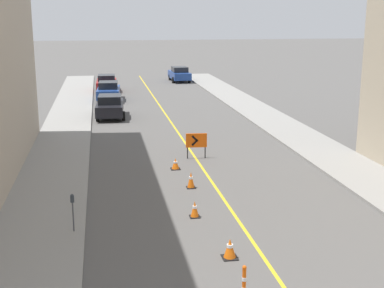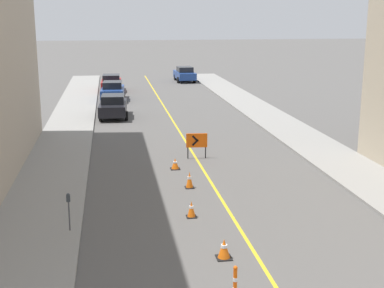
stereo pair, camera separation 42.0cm
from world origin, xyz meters
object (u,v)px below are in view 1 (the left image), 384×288
object	(u,v)px
traffic_cone_third	(230,249)
arrow_barricade_primary	(196,141)
parked_car_opposite_side	(179,74)
parking_meter_near_curb	(73,205)
traffic_cone_farthest	(175,164)
traffic_cone_fourth	(195,209)
parked_car_curb_near	(110,106)
parked_car_curb_far	(107,83)
parked_car_curb_mid	(108,91)
traffic_cone_fifth	(191,180)

from	to	relation	value
traffic_cone_third	arrow_barricade_primary	xyz separation A→B (m)	(1.03, 11.24, 0.57)
arrow_barricade_primary	parked_car_opposite_side	distance (m)	31.54
parking_meter_near_curb	traffic_cone_farthest	bearing A→B (deg)	58.16
traffic_cone_fourth	parked_car_curb_near	size ratio (longest dim) A/B	0.13
traffic_cone_fourth	parked_car_curb_far	xyz separation A→B (m)	(-2.53, 32.57, 0.51)
arrow_barricade_primary	traffic_cone_farthest	bearing A→B (deg)	-121.55
parked_car_curb_near	parking_meter_near_curb	distance (m)	20.45
traffic_cone_third	parking_meter_near_curb	bearing A→B (deg)	151.07
traffic_cone_fourth	parked_car_curb_mid	xyz separation A→B (m)	(-2.46, 27.25, 0.51)
traffic_cone_third	parked_car_curb_far	size ratio (longest dim) A/B	0.14
traffic_cone_fourth	parked_car_curb_far	world-z (taller)	parked_car_curb_far
parked_car_opposite_side	parked_car_curb_near	bearing A→B (deg)	-113.96
arrow_barricade_primary	parked_car_curb_far	distance (m)	25.05
parked_car_curb_near	parked_car_opposite_side	xyz separation A→B (m)	(7.79, 19.63, 0.00)
parked_car_opposite_side	parking_meter_near_curb	distance (m)	41.11
traffic_cone_fourth	parked_car_curb_mid	distance (m)	27.37
traffic_cone_farthest	parked_car_curb_far	size ratio (longest dim) A/B	0.12
traffic_cone_fifth	parked_car_curb_far	size ratio (longest dim) A/B	0.16
traffic_cone_fourth	parked_car_curb_near	bearing A→B (deg)	97.33
traffic_cone_farthest	arrow_barricade_primary	xyz separation A→B (m)	(1.30, 1.76, 0.61)
parked_car_curb_mid	parking_meter_near_curb	xyz separation A→B (m)	(-1.68, -28.11, 0.22)
traffic_cone_fifth	parked_car_curb_mid	distance (m)	24.17
parked_car_curb_near	parked_car_curb_far	xyz separation A→B (m)	(-0.02, 13.05, 0.00)
traffic_cone_farthest	parking_meter_near_curb	world-z (taller)	parking_meter_near_curb
traffic_cone_fourth	arrow_barricade_primary	world-z (taller)	arrow_barricade_primary
traffic_cone_third	parking_meter_near_curb	xyz separation A→B (m)	(-4.59, 2.53, 0.72)
parked_car_curb_mid	parking_meter_near_curb	bearing A→B (deg)	-90.01
traffic_cone_fifth	traffic_cone_farthest	world-z (taller)	traffic_cone_fifth
traffic_cone_third	parked_car_curb_far	bearing A→B (deg)	94.73
parked_car_curb_near	parked_car_curb_mid	bearing A→B (deg)	92.94
arrow_barricade_primary	parked_car_curb_far	xyz separation A→B (m)	(-4.00, 24.73, -0.07)
traffic_cone_fourth	parking_meter_near_curb	world-z (taller)	parking_meter_near_curb
traffic_cone_fifth	parked_car_curb_mid	size ratio (longest dim) A/B	0.16
traffic_cone_third	parked_car_curb_mid	xyz separation A→B (m)	(-2.91, 30.65, 0.50)
traffic_cone_fourth	arrow_barricade_primary	size ratio (longest dim) A/B	0.47
traffic_cone_third	traffic_cone_farthest	size ratio (longest dim) A/B	1.15
parked_car_curb_near	parked_car_curb_mid	size ratio (longest dim) A/B	1.00
traffic_cone_fourth	parked_car_curb_near	xyz separation A→B (m)	(-2.51, 19.52, 0.51)
arrow_barricade_primary	parked_car_curb_mid	bearing A→B (deg)	106.36
traffic_cone_farthest	parked_car_curb_far	xyz separation A→B (m)	(-2.70, 26.49, 0.54)
arrow_barricade_primary	parking_meter_near_curb	size ratio (longest dim) A/B	1.00
parked_car_curb_mid	parked_car_curb_far	distance (m)	5.32
parked_car_curb_near	parking_meter_near_curb	bearing A→B (deg)	-91.27
traffic_cone_fifth	parked_car_opposite_side	world-z (taller)	parked_car_opposite_side
traffic_cone_third	traffic_cone_fifth	world-z (taller)	traffic_cone_fifth
parked_car_curb_far	parking_meter_near_curb	distance (m)	33.47
traffic_cone_farthest	parking_meter_near_curb	bearing A→B (deg)	-121.84
traffic_cone_third	parked_car_curb_mid	distance (m)	30.79
traffic_cone_fifth	parked_car_curb_far	xyz separation A→B (m)	(-2.95, 29.32, 0.46)
traffic_cone_fourth	parking_meter_near_curb	xyz separation A→B (m)	(-4.14, -0.86, 0.73)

